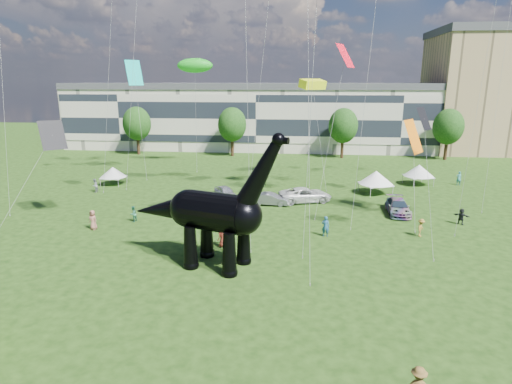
# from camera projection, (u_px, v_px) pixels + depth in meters

# --- Properties ---
(ground) EXTENTS (220.00, 220.00, 0.00)m
(ground) POSITION_uv_depth(u_px,v_px,m) (290.00, 301.00, 27.22)
(ground) COLOR #16330C
(ground) RESTS_ON ground
(terrace_row) EXTENTS (78.00, 11.00, 12.00)m
(terrace_row) POSITION_uv_depth(u_px,v_px,m) (259.00, 119.00, 86.17)
(terrace_row) COLOR beige
(terrace_row) RESTS_ON ground
(apartment_block) EXTENTS (28.00, 18.00, 22.00)m
(apartment_block) POSITION_uv_depth(u_px,v_px,m) (506.00, 94.00, 83.03)
(apartment_block) COLOR tan
(apartment_block) RESTS_ON ground
(tree_far_left) EXTENTS (5.20, 5.20, 9.44)m
(tree_far_left) POSITION_uv_depth(u_px,v_px,m) (137.00, 121.00, 79.61)
(tree_far_left) COLOR #382314
(tree_far_left) RESTS_ON ground
(tree_mid_left) EXTENTS (5.20, 5.20, 9.44)m
(tree_mid_left) POSITION_uv_depth(u_px,v_px,m) (232.00, 122.00, 77.83)
(tree_mid_left) COLOR #382314
(tree_mid_left) RESTS_ON ground
(tree_mid_right) EXTENTS (5.20, 5.20, 9.44)m
(tree_mid_right) POSITION_uv_depth(u_px,v_px,m) (343.00, 123.00, 75.84)
(tree_mid_right) COLOR #382314
(tree_mid_right) RESTS_ON ground
(tree_far_right) EXTENTS (5.20, 5.20, 9.44)m
(tree_far_right) POSITION_uv_depth(u_px,v_px,m) (449.00, 124.00, 74.06)
(tree_far_right) COLOR #382314
(tree_far_right) RESTS_ON ground
(dinosaur_sculpture) EXTENTS (12.94, 5.87, 10.68)m
(dinosaur_sculpture) POSITION_uv_depth(u_px,v_px,m) (210.00, 214.00, 31.67)
(dinosaur_sculpture) COLOR black
(dinosaur_sculpture) RESTS_ON ground
(car_silver) EXTENTS (3.60, 4.39, 1.41)m
(car_silver) POSITION_uv_depth(u_px,v_px,m) (225.00, 192.00, 50.89)
(car_silver) COLOR silver
(car_silver) RESTS_ON ground
(car_grey) EXTENTS (4.27, 1.78, 1.37)m
(car_grey) POSITION_uv_depth(u_px,v_px,m) (271.00, 199.00, 47.97)
(car_grey) COLOR slate
(car_grey) RESTS_ON ground
(car_white) EXTENTS (6.56, 4.44, 1.67)m
(car_white) POSITION_uv_depth(u_px,v_px,m) (305.00, 195.00, 49.15)
(car_white) COLOR silver
(car_white) RESTS_ON ground
(car_dark) EXTENTS (2.32, 5.31, 1.52)m
(car_dark) POSITION_uv_depth(u_px,v_px,m) (398.00, 207.00, 44.78)
(car_dark) COLOR #595960
(car_dark) RESTS_ON ground
(gazebo_near) EXTENTS (5.30, 5.30, 2.86)m
(gazebo_near) POSITION_uv_depth(u_px,v_px,m) (376.00, 178.00, 52.51)
(gazebo_near) COLOR white
(gazebo_near) RESTS_ON ground
(gazebo_far) EXTENTS (4.81, 4.81, 2.72)m
(gazebo_far) POSITION_uv_depth(u_px,v_px,m) (419.00, 171.00, 57.08)
(gazebo_far) COLOR silver
(gazebo_far) RESTS_ON ground
(gazebo_left) EXTENTS (3.62, 3.62, 2.39)m
(gazebo_left) POSITION_uv_depth(u_px,v_px,m) (113.00, 172.00, 57.20)
(gazebo_left) COLOR silver
(gazebo_left) RESTS_ON ground
(visitors) EXTENTS (47.36, 42.63, 1.89)m
(visitors) POSITION_uv_depth(u_px,v_px,m) (285.00, 228.00, 38.08)
(visitors) COLOR black
(visitors) RESTS_ON ground
(kites) EXTENTS (66.16, 40.11, 31.78)m
(kites) POSITION_uv_depth(u_px,v_px,m) (247.00, 0.00, 45.13)
(kites) COLOR red
(kites) RESTS_ON ground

